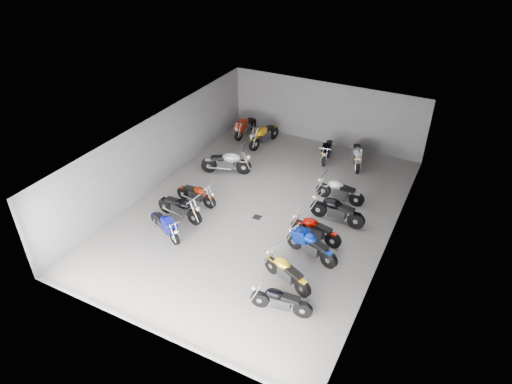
# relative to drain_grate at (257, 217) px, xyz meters

# --- Properties ---
(ground) EXTENTS (14.00, 14.00, 0.00)m
(ground) POSITION_rel_drain_grate_xyz_m (0.00, 0.50, -0.01)
(ground) COLOR gray
(ground) RESTS_ON ground
(wall_back) EXTENTS (10.00, 0.10, 3.20)m
(wall_back) POSITION_rel_drain_grate_xyz_m (0.00, 7.50, 1.59)
(wall_back) COLOR slate
(wall_back) RESTS_ON ground
(wall_left) EXTENTS (0.10, 14.00, 3.20)m
(wall_left) POSITION_rel_drain_grate_xyz_m (-5.00, 0.50, 1.59)
(wall_left) COLOR slate
(wall_left) RESTS_ON ground
(wall_right) EXTENTS (0.10, 14.00, 3.20)m
(wall_right) POSITION_rel_drain_grate_xyz_m (5.00, 0.50, 1.59)
(wall_right) COLOR slate
(wall_right) RESTS_ON ground
(ceiling) EXTENTS (10.00, 14.00, 0.04)m
(ceiling) POSITION_rel_drain_grate_xyz_m (0.00, 0.50, 3.21)
(ceiling) COLOR black
(ceiling) RESTS_ON wall_back
(drain_grate) EXTENTS (0.32, 0.32, 0.01)m
(drain_grate) POSITION_rel_drain_grate_xyz_m (0.00, 0.00, 0.00)
(drain_grate) COLOR black
(drain_grate) RESTS_ON ground
(motorcycle_left_b) EXTENTS (1.85, 0.91, 0.86)m
(motorcycle_left_b) POSITION_rel_drain_grate_xyz_m (-2.53, -2.58, 0.46)
(motorcycle_left_b) COLOR black
(motorcycle_left_b) RESTS_ON ground
(motorcycle_left_c) EXTENTS (2.15, 0.48, 0.95)m
(motorcycle_left_c) POSITION_rel_drain_grate_xyz_m (-2.65, -1.44, 0.51)
(motorcycle_left_c) COLOR black
(motorcycle_left_c) RESTS_ON ground
(motorcycle_left_d) EXTENTS (1.91, 0.40, 0.84)m
(motorcycle_left_d) POSITION_rel_drain_grate_xyz_m (-2.67, -0.26, 0.45)
(motorcycle_left_d) COLOR black
(motorcycle_left_d) RESTS_ON ground
(motorcycle_left_f) EXTENTS (2.22, 1.00, 1.02)m
(motorcycle_left_f) POSITION_rel_drain_grate_xyz_m (-2.82, 2.47, 0.55)
(motorcycle_left_f) COLOR black
(motorcycle_left_f) RESTS_ON ground
(motorcycle_right_a) EXTENTS (1.95, 0.49, 0.86)m
(motorcycle_right_a) POSITION_rel_drain_grate_xyz_m (2.85, -4.03, 0.46)
(motorcycle_right_a) COLOR black
(motorcycle_right_a) RESTS_ON ground
(motorcycle_right_b) EXTENTS (1.95, 0.87, 0.90)m
(motorcycle_right_b) POSITION_rel_drain_grate_xyz_m (2.52, -2.83, 0.49)
(motorcycle_right_b) COLOR black
(motorcycle_right_b) RESTS_ON ground
(motorcycle_right_c) EXTENTS (2.09, 0.71, 0.94)m
(motorcycle_right_c) POSITION_rel_drain_grate_xyz_m (2.75, -1.25, 0.51)
(motorcycle_right_c) COLOR black
(motorcycle_right_c) RESTS_ON ground
(motorcycle_right_d) EXTENTS (2.04, 0.46, 0.90)m
(motorcycle_right_d) POSITION_rel_drain_grate_xyz_m (2.54, -0.30, 0.48)
(motorcycle_right_d) COLOR black
(motorcycle_right_d) RESTS_ON ground
(motorcycle_right_e) EXTENTS (2.23, 0.46, 0.98)m
(motorcycle_right_e) POSITION_rel_drain_grate_xyz_m (2.87, 1.16, 0.53)
(motorcycle_right_e) COLOR black
(motorcycle_right_e) RESTS_ON ground
(motorcycle_right_f) EXTENTS (2.07, 0.41, 0.91)m
(motorcycle_right_f) POSITION_rel_drain_grate_xyz_m (2.50, 2.61, 0.49)
(motorcycle_right_f) COLOR black
(motorcycle_right_f) RESTS_ON ground
(motorcycle_back_a) EXTENTS (0.41, 2.13, 0.94)m
(motorcycle_back_a) POSITION_rel_drain_grate_xyz_m (-3.96, 6.35, 0.50)
(motorcycle_back_a) COLOR black
(motorcycle_back_a) RESTS_ON ground
(motorcycle_back_b) EXTENTS (0.61, 2.34, 1.03)m
(motorcycle_back_b) POSITION_rel_drain_grate_xyz_m (-2.59, 5.78, 0.56)
(motorcycle_back_b) COLOR black
(motorcycle_back_b) RESTS_ON ground
(motorcycle_back_d) EXTENTS (0.51, 2.03, 0.89)m
(motorcycle_back_d) POSITION_rel_drain_grate_xyz_m (0.81, 5.81, 0.48)
(motorcycle_back_d) COLOR black
(motorcycle_back_d) RESTS_ON ground
(motorcycle_back_e) EXTENTS (0.90, 2.15, 0.98)m
(motorcycle_back_e) POSITION_rel_drain_grate_xyz_m (2.25, 5.89, 0.53)
(motorcycle_back_e) COLOR black
(motorcycle_back_e) RESTS_ON ground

